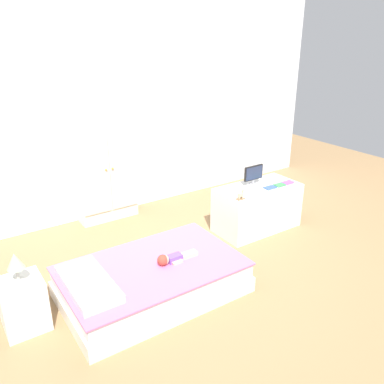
{
  "coord_description": "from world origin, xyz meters",
  "views": [
    {
      "loc": [
        -1.78,
        -2.89,
        2.16
      ],
      "look_at": [
        0.39,
        0.33,
        0.59
      ],
      "focal_mm": 37.47,
      "sensor_mm": 36.0,
      "label": 1
    }
  ],
  "objects_px": {
    "tv_stand": "(257,208)",
    "tv_monitor": "(254,174)",
    "table_lamp": "(15,262)",
    "book_blue": "(270,188)",
    "bed": "(153,280)",
    "book_purple": "(288,183)",
    "book_green": "(279,185)",
    "wardrobe": "(105,166)",
    "nightstand": "(23,304)",
    "rocking_horse_toy": "(241,195)",
    "doll": "(170,259)"
  },
  "relations": [
    {
      "from": "doll",
      "to": "nightstand",
      "type": "bearing_deg",
      "value": 169.01
    },
    {
      "from": "table_lamp",
      "to": "tv_stand",
      "type": "xyz_separation_m",
      "value": [
        2.64,
        0.26,
        -0.32
      ]
    },
    {
      "from": "bed",
      "to": "doll",
      "type": "distance_m",
      "value": 0.24
    },
    {
      "from": "bed",
      "to": "book_purple",
      "type": "height_order",
      "value": "book_purple"
    },
    {
      "from": "rocking_horse_toy",
      "to": "book_blue",
      "type": "bearing_deg",
      "value": 6.95
    },
    {
      "from": "book_purple",
      "to": "book_blue",
      "type": "bearing_deg",
      "value": 180.0
    },
    {
      "from": "nightstand",
      "to": "tv_monitor",
      "type": "xyz_separation_m",
      "value": [
        2.63,
        0.34,
        0.44
      ]
    },
    {
      "from": "bed",
      "to": "tv_monitor",
      "type": "distance_m",
      "value": 1.76
    },
    {
      "from": "book_purple",
      "to": "nightstand",
      "type": "bearing_deg",
      "value": -177.17
    },
    {
      "from": "bed",
      "to": "book_blue",
      "type": "height_order",
      "value": "book_blue"
    },
    {
      "from": "wardrobe",
      "to": "tv_monitor",
      "type": "relative_size",
      "value": 5.29
    },
    {
      "from": "doll",
      "to": "nightstand",
      "type": "xyz_separation_m",
      "value": [
        -1.18,
        0.23,
        -0.12
      ]
    },
    {
      "from": "tv_stand",
      "to": "book_purple",
      "type": "distance_m",
      "value": 0.46
    },
    {
      "from": "tv_stand",
      "to": "wardrobe",
      "type": "bearing_deg",
      "value": 137.3
    },
    {
      "from": "tv_stand",
      "to": "tv_monitor",
      "type": "height_order",
      "value": "tv_monitor"
    },
    {
      "from": "wardrobe",
      "to": "tv_stand",
      "type": "relative_size",
      "value": 1.39
    },
    {
      "from": "bed",
      "to": "tv_stand",
      "type": "relative_size",
      "value": 1.58
    },
    {
      "from": "rocking_horse_toy",
      "to": "book_purple",
      "type": "bearing_deg",
      "value": 4.4
    },
    {
      "from": "bed",
      "to": "nightstand",
      "type": "xyz_separation_m",
      "value": [
        -1.03,
        0.18,
        0.07
      ]
    },
    {
      "from": "book_green",
      "to": "book_blue",
      "type": "bearing_deg",
      "value": 180.0
    },
    {
      "from": "bed",
      "to": "book_blue",
      "type": "relative_size",
      "value": 11.46
    },
    {
      "from": "bed",
      "to": "rocking_horse_toy",
      "type": "bearing_deg",
      "value": 12.53
    },
    {
      "from": "tv_stand",
      "to": "book_green",
      "type": "height_order",
      "value": "book_green"
    },
    {
      "from": "table_lamp",
      "to": "book_purple",
      "type": "xyz_separation_m",
      "value": [
        2.99,
        0.15,
        -0.05
      ]
    },
    {
      "from": "book_purple",
      "to": "book_green",
      "type": "bearing_deg",
      "value": 180.0
    },
    {
      "from": "bed",
      "to": "rocking_horse_toy",
      "type": "xyz_separation_m",
      "value": [
        1.21,
        0.27,
        0.43
      ]
    },
    {
      "from": "nightstand",
      "to": "tv_stand",
      "type": "relative_size",
      "value": 0.43
    },
    {
      "from": "doll",
      "to": "rocking_horse_toy",
      "type": "bearing_deg",
      "value": 16.78
    },
    {
      "from": "doll",
      "to": "tv_stand",
      "type": "bearing_deg",
      "value": 18.44
    },
    {
      "from": "rocking_horse_toy",
      "to": "book_blue",
      "type": "relative_size",
      "value": 0.85
    },
    {
      "from": "tv_monitor",
      "to": "book_purple",
      "type": "xyz_separation_m",
      "value": [
        0.36,
        -0.19,
        -0.12
      ]
    },
    {
      "from": "table_lamp",
      "to": "book_blue",
      "type": "relative_size",
      "value": 1.8
    },
    {
      "from": "table_lamp",
      "to": "book_green",
      "type": "relative_size",
      "value": 2.02
    },
    {
      "from": "doll",
      "to": "rocking_horse_toy",
      "type": "xyz_separation_m",
      "value": [
        1.06,
        0.32,
        0.25
      ]
    },
    {
      "from": "bed",
      "to": "tv_stand",
      "type": "xyz_separation_m",
      "value": [
        1.61,
        0.44,
        0.12
      ]
    },
    {
      "from": "tv_monitor",
      "to": "book_blue",
      "type": "relative_size",
      "value": 1.9
    },
    {
      "from": "wardrobe",
      "to": "tv_stand",
      "type": "distance_m",
      "value": 1.85
    },
    {
      "from": "bed",
      "to": "table_lamp",
      "type": "bearing_deg",
      "value": 170.11
    },
    {
      "from": "book_green",
      "to": "wardrobe",
      "type": "bearing_deg",
      "value": 139.21
    },
    {
      "from": "book_blue",
      "to": "nightstand",
      "type": "bearing_deg",
      "value": -176.88
    },
    {
      "from": "wardrobe",
      "to": "rocking_horse_toy",
      "type": "distance_m",
      "value": 1.67
    },
    {
      "from": "rocking_horse_toy",
      "to": "book_purple",
      "type": "xyz_separation_m",
      "value": [
        0.75,
        0.06,
        -0.04
      ]
    },
    {
      "from": "table_lamp",
      "to": "book_purple",
      "type": "distance_m",
      "value": 3.0
    },
    {
      "from": "bed",
      "to": "table_lamp",
      "type": "distance_m",
      "value": 1.13
    },
    {
      "from": "wardrobe",
      "to": "nightstand",
      "type": "bearing_deg",
      "value": -131.69
    },
    {
      "from": "tv_stand",
      "to": "table_lamp",
      "type": "bearing_deg",
      "value": -174.43
    },
    {
      "from": "nightstand",
      "to": "wardrobe",
      "type": "distance_m",
      "value": 2.03
    },
    {
      "from": "rocking_horse_toy",
      "to": "book_green",
      "type": "height_order",
      "value": "rocking_horse_toy"
    },
    {
      "from": "doll",
      "to": "table_lamp",
      "type": "bearing_deg",
      "value": 169.01
    },
    {
      "from": "tv_stand",
      "to": "doll",
      "type": "bearing_deg",
      "value": -161.56
    }
  ]
}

